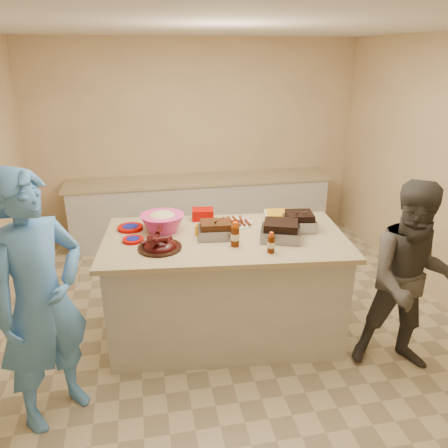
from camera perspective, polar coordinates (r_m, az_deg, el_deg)
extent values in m
cube|color=#47230F|center=(3.81, -1.11, -1.72)|extent=(0.32, 0.26, 0.09)
cube|color=black|center=(3.80, 7.35, -1.97)|extent=(0.41, 0.37, 0.10)
cube|color=gray|center=(4.03, 9.74, -0.66)|extent=(0.31, 0.31, 0.11)
cylinder|color=silver|center=(4.10, 1.52, 0.00)|extent=(0.32, 0.32, 0.05)
cube|color=gold|center=(4.23, 7.55, 0.52)|extent=(0.37, 0.30, 0.09)
cylinder|color=#461802|center=(3.64, 1.44, -2.86)|extent=(0.08, 0.08, 0.21)
cylinder|color=#461802|center=(3.54, 6.12, -3.71)|extent=(0.06, 0.06, 0.18)
cylinder|color=orange|center=(3.85, -3.49, -1.45)|extent=(0.05, 0.05, 0.12)
imported|color=silver|center=(3.96, -1.10, -0.74)|extent=(0.15, 0.06, 0.15)
cylinder|color=#9D0500|center=(4.06, -12.12, -0.66)|extent=(0.25, 0.25, 0.03)
cylinder|color=#9D0500|center=(3.80, -11.78, -2.22)|extent=(0.20, 0.20, 0.02)
imported|color=#A95412|center=(4.12, -9.58, -0.18)|extent=(0.11, 0.10, 0.10)
cube|color=#9D0500|center=(4.22, -2.78, 0.64)|extent=(0.22, 0.18, 0.10)
imported|color=#4B8CDB|center=(3.77, -20.62, -21.74)|extent=(1.75, 1.84, 0.45)
imported|color=#4D4B45|center=(4.23, 21.72, -16.50)|extent=(1.25, 1.79, 0.62)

